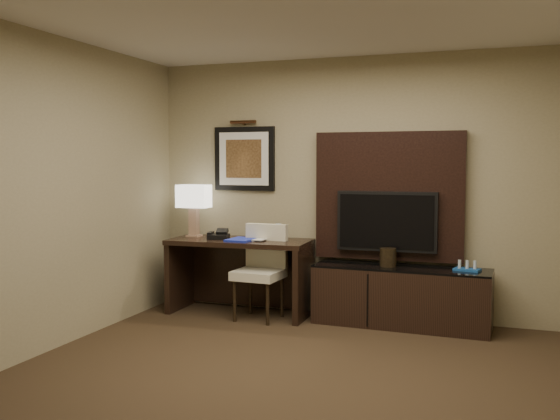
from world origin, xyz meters
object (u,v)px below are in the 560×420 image
at_px(minibar_tray, 467,266).
at_px(table_lamp, 194,213).
at_px(desk, 240,277).
at_px(ice_bucket, 388,257).
at_px(credenza, 401,297).
at_px(desk_chair, 259,273).
at_px(water_bottle, 278,232).
at_px(desk_phone, 218,234).
at_px(tv, 387,221).

bearing_deg(minibar_tray, table_lamp, 179.46).
xyz_separation_m(desk, ice_bucket, (1.57, 0.04, 0.28)).
bearing_deg(credenza, desk_chair, -169.19).
xyz_separation_m(table_lamp, minibar_tray, (2.89, -0.03, -0.42)).
height_order(table_lamp, water_bottle, table_lamp).
xyz_separation_m(credenza, desk_phone, (-1.93, -0.08, 0.56)).
relative_size(desk_chair, table_lamp, 1.84).
bearing_deg(desk_phone, minibar_tray, -11.56).
bearing_deg(credenza, table_lamp, -178.31).
xyz_separation_m(table_lamp, desk_phone, (0.35, -0.11, -0.21)).
distance_m(credenza, table_lamp, 2.40).
height_order(desk, water_bottle, water_bottle).
height_order(tv, minibar_tray, tv).
height_order(tv, water_bottle, tv).
bearing_deg(desk_chair, desk, 153.65).
relative_size(desk, desk_phone, 6.95).
distance_m(desk_phone, ice_bucket, 1.81).
distance_m(desk, water_bottle, 0.64).
bearing_deg(table_lamp, credenza, -0.67).
bearing_deg(table_lamp, desk, -7.55).
xyz_separation_m(desk_chair, table_lamp, (-0.85, 0.24, 0.58)).
height_order(credenza, minibar_tray, minibar_tray).
distance_m(desk_chair, minibar_tray, 2.05).
bearing_deg(ice_bucket, desk, -178.52).
xyz_separation_m(desk, table_lamp, (-0.58, 0.08, 0.66)).
bearing_deg(desk_chair, credenza, 12.30).
relative_size(credenza, desk_phone, 8.00).
distance_m(tv, minibar_tray, 0.89).
relative_size(tv, minibar_tray, 4.21).
height_order(desk_chair, desk_phone, desk_chair).
distance_m(desk_chair, desk_phone, 0.64).
relative_size(tv, ice_bucket, 5.55).
height_order(desk, minibar_tray, desk).
height_order(desk, ice_bucket, desk).
height_order(desk_chair, table_lamp, table_lamp).
bearing_deg(ice_bucket, minibar_tray, 0.66).
bearing_deg(water_bottle, desk, -172.58).
xyz_separation_m(water_bottle, ice_bucket, (1.15, -0.01, -0.21)).
distance_m(credenza, desk_phone, 2.01).
bearing_deg(ice_bucket, desk_phone, -177.63).
relative_size(desk, credenza, 0.87).
distance_m(credenza, minibar_tray, 0.70).
distance_m(table_lamp, water_bottle, 1.01).
xyz_separation_m(table_lamp, ice_bucket, (2.14, -0.04, -0.38)).
bearing_deg(water_bottle, credenza, -0.18).
distance_m(desk_chair, ice_bucket, 1.32).
height_order(desk_chair, water_bottle, water_bottle).
relative_size(ice_bucket, minibar_tray, 0.76).
relative_size(desk_chair, desk_phone, 4.47).
distance_m(tv, table_lamp, 2.10).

